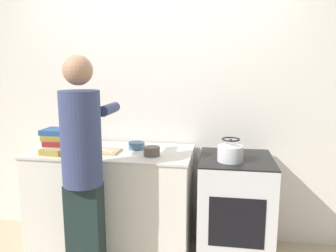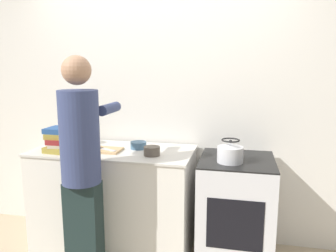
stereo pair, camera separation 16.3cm
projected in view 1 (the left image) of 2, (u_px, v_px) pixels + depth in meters
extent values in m
cube|color=silver|center=(158.00, 105.00, 3.15)|extent=(8.00, 0.05, 2.60)
cube|color=silver|center=(113.00, 202.00, 2.96)|extent=(1.40, 0.66, 0.92)
cube|color=beige|center=(111.00, 151.00, 2.88)|extent=(1.42, 0.68, 0.02)
cube|color=silver|center=(234.00, 211.00, 2.79)|extent=(0.60, 0.64, 0.91)
cube|color=black|center=(237.00, 158.00, 2.71)|extent=(0.60, 0.64, 0.01)
cube|color=black|center=(237.00, 223.00, 2.47)|extent=(0.42, 0.01, 0.40)
cube|color=#1A2928|center=(86.00, 236.00, 2.46)|extent=(0.26, 0.16, 0.82)
cylinder|color=navy|center=(81.00, 138.00, 2.33)|extent=(0.29, 0.29, 0.68)
sphere|color=#A87A5B|center=(78.00, 70.00, 2.25)|extent=(0.21, 0.21, 0.21)
cylinder|color=navy|center=(80.00, 108.00, 2.58)|extent=(0.08, 0.30, 0.08)
cylinder|color=navy|center=(109.00, 109.00, 2.55)|extent=(0.08, 0.30, 0.08)
cube|color=tan|center=(102.00, 151.00, 2.82)|extent=(0.30, 0.21, 0.02)
cube|color=silver|center=(107.00, 151.00, 2.78)|extent=(0.16, 0.09, 0.01)
cube|color=black|center=(96.00, 149.00, 2.85)|extent=(0.10, 0.06, 0.01)
cylinder|color=silver|center=(230.00, 154.00, 2.60)|extent=(0.20, 0.20, 0.13)
cone|color=silver|center=(231.00, 144.00, 2.59)|extent=(0.16, 0.16, 0.03)
sphere|color=black|center=(231.00, 141.00, 2.58)|extent=(0.02, 0.02, 0.02)
torus|color=black|center=(231.00, 139.00, 2.58)|extent=(0.14, 0.14, 0.01)
cylinder|color=brown|center=(152.00, 151.00, 2.70)|extent=(0.14, 0.14, 0.08)
cylinder|color=#426684|center=(137.00, 146.00, 2.92)|extent=(0.14, 0.14, 0.06)
cylinder|color=tan|center=(70.00, 137.00, 3.02)|extent=(0.15, 0.15, 0.16)
cylinder|color=#28231E|center=(69.00, 128.00, 3.00)|extent=(0.16, 0.16, 0.01)
cube|color=olive|center=(58.00, 150.00, 2.81)|extent=(0.22, 0.30, 0.05)
cube|color=beige|center=(58.00, 146.00, 2.78)|extent=(0.17, 0.24, 0.03)
cube|color=maroon|center=(58.00, 141.00, 2.79)|extent=(0.18, 0.26, 0.04)
cube|color=olive|center=(57.00, 136.00, 2.78)|extent=(0.20, 0.24, 0.05)
cube|color=navy|center=(56.00, 131.00, 2.77)|extent=(0.22, 0.21, 0.04)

